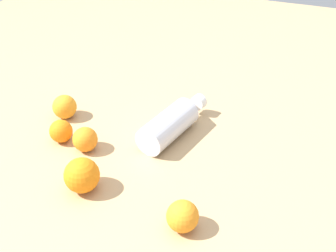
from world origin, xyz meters
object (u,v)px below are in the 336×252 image
at_px(orange_3, 82,175).
at_px(orange_2, 61,131).
at_px(orange_1, 183,216).
at_px(orange_0, 85,139).
at_px(water_bottle, 173,122).
at_px(orange_4, 65,107).

bearing_deg(orange_3, orange_2, -134.14).
xyz_separation_m(orange_1, orange_2, (-0.17, -0.40, -0.00)).
xyz_separation_m(orange_0, orange_1, (0.16, 0.32, 0.00)).
relative_size(water_bottle, orange_3, 3.16).
distance_m(orange_2, orange_4, 0.12).
height_order(orange_1, orange_2, orange_1).
relative_size(orange_0, orange_1, 0.95).
height_order(water_bottle, orange_0, water_bottle).
distance_m(orange_1, orange_2, 0.44).
height_order(orange_0, orange_2, orange_0).
distance_m(orange_0, orange_4, 0.17).
relative_size(orange_0, orange_4, 0.94).
bearing_deg(orange_1, water_bottle, -156.62).
height_order(water_bottle, orange_4, water_bottle).
relative_size(orange_0, orange_3, 0.79).
xyz_separation_m(orange_0, orange_2, (-0.01, -0.08, -0.00)).
bearing_deg(orange_2, orange_4, -152.80).
distance_m(water_bottle, orange_3, 0.30).
bearing_deg(orange_0, orange_3, 27.43).
bearing_deg(orange_2, water_bottle, 116.95).
bearing_deg(orange_3, orange_4, -140.81).
distance_m(orange_0, orange_1, 0.36).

